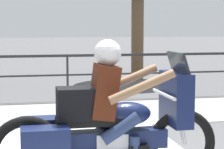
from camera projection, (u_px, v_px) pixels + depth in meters
The scene contains 3 objects.
sidewalk_band at pixel (77, 114), 8.48m from camera, with size 44.00×2.40×0.01m, color #99968E.
fence_railing at pixel (67, 64), 10.02m from camera, with size 36.00×0.05×1.06m.
motorcycle at pixel (106, 121), 4.66m from camera, with size 2.49×0.76×1.57m.
Camera 1 is at (-1.05, -4.90, 1.71)m, focal length 70.00 mm.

